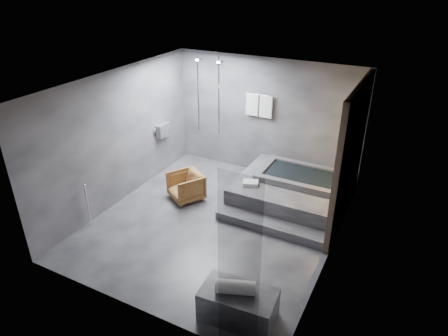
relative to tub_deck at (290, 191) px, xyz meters
The scene contains 7 objects.
room 2.02m from the tub_deck, 118.47° to the right, with size 5.00×5.04×2.82m.
tub_deck is the anchor object (origin of this frame).
tub_step 1.19m from the tub_deck, 90.00° to the right, with size 2.20×0.36×0.18m, color #323234.
concrete_bench 3.43m from the tub_deck, 83.64° to the right, with size 1.07×0.59×0.48m, color #2D2C2F.
driftwood_chair 2.26m from the tub_deck, 155.56° to the right, with size 0.66×0.67×0.61m, color #492B12.
rolled_towel 3.47m from the tub_deck, 84.25° to the right, with size 0.20×0.20×0.56m, color white.
deck_towel 0.94m from the tub_deck, 142.12° to the right, with size 0.32×0.23×0.08m, color white.
Camera 1 is at (3.18, -5.79, 4.58)m, focal length 32.00 mm.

